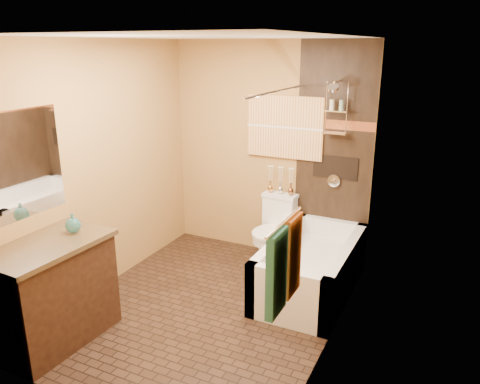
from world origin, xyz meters
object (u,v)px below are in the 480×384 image
Objects in this scene: bathtub at (311,271)px; toilet at (274,230)px; sunset_painting at (285,127)px; vanity at (52,292)px.

toilet reaches higher than bathtub.
sunset_painting is 2.93m from vanity.
vanity is (-1.72, -1.75, 0.23)m from bathtub.
toilet is at bearing 142.34° from bathtub.
sunset_painting reaches higher than toilet.
sunset_painting is 1.18m from toilet.
sunset_painting is at bearing 68.19° from vanity.
bathtub is 1.44× the size of vanity.
sunset_painting is 0.60× the size of bathtub.
sunset_painting is at bearing 93.19° from toilet.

